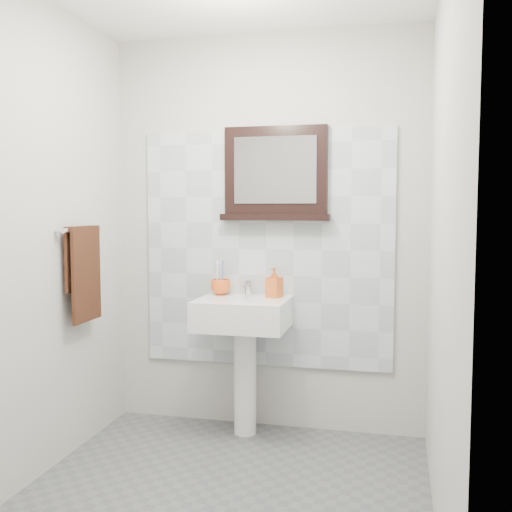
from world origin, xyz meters
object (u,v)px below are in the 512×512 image
Objects in this scene: framed_mirror at (276,176)px; hand_towel at (84,266)px; soap_dispenser at (274,283)px; pedestal_sink at (243,328)px; toothbrush_cup at (221,287)px.

framed_mirror is 1.25× the size of hand_towel.
framed_mirror is (-0.01, 0.08, 0.66)m from soap_dispenser.
framed_mirror reaches higher than hand_towel.
hand_towel reaches higher than pedestal_sink.
hand_towel is (-0.66, -0.53, 0.17)m from toothbrush_cup.
toothbrush_cup is 0.86m from hand_towel.
pedestal_sink is at bearing -35.55° from toothbrush_cup.
toothbrush_cup is 0.18× the size of framed_mirror.
pedestal_sink is 0.32m from toothbrush_cup.
pedestal_sink is at bearing 25.17° from hand_towel.
soap_dispenser is at bearing 30.68° from pedestal_sink.
toothbrush_cup is at bearing -170.66° from framed_mirror.
pedestal_sink is 1.02m from hand_towel.
pedestal_sink is 1.40× the size of framed_mirror.
soap_dispenser is at bearing -83.28° from framed_mirror.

